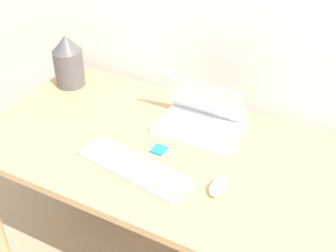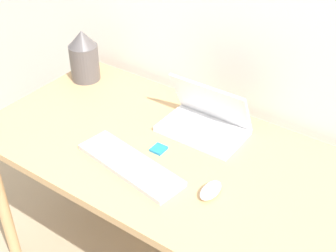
{
  "view_description": "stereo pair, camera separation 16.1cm",
  "coord_description": "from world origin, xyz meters",
  "px_view_note": "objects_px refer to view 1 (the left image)",
  "views": [
    {
      "loc": [
        0.61,
        -0.79,
        1.76
      ],
      "look_at": [
        -0.02,
        0.37,
        0.82
      ],
      "focal_mm": 50.0,
      "sensor_mm": 36.0,
      "label": 1
    },
    {
      "loc": [
        0.74,
        -0.71,
        1.76
      ],
      "look_at": [
        -0.02,
        0.37,
        0.82
      ],
      "focal_mm": 50.0,
      "sensor_mm": 36.0,
      "label": 2
    }
  ],
  "objects_px": {
    "laptop": "(201,118)",
    "vase": "(68,61)",
    "keyboard": "(134,167)",
    "mp3_player": "(159,150)",
    "mouse": "(219,186)"
  },
  "relations": [
    {
      "from": "laptop",
      "to": "vase",
      "type": "bearing_deg",
      "value": 177.09
    },
    {
      "from": "laptop",
      "to": "vase",
      "type": "xyz_separation_m",
      "value": [
        -0.64,
        0.03,
        0.07
      ]
    },
    {
      "from": "keyboard",
      "to": "mp3_player",
      "type": "distance_m",
      "value": 0.13
    },
    {
      "from": "laptop",
      "to": "keyboard",
      "type": "xyz_separation_m",
      "value": [
        -0.1,
        -0.33,
        -0.03
      ]
    },
    {
      "from": "laptop",
      "to": "vase",
      "type": "relative_size",
      "value": 1.37
    },
    {
      "from": "mouse",
      "to": "vase",
      "type": "relative_size",
      "value": 0.43
    },
    {
      "from": "vase",
      "to": "keyboard",
      "type": "bearing_deg",
      "value": -33.64
    },
    {
      "from": "mp3_player",
      "to": "vase",
      "type": "bearing_deg",
      "value": 157.93
    },
    {
      "from": "keyboard",
      "to": "mouse",
      "type": "relative_size",
      "value": 4.29
    },
    {
      "from": "vase",
      "to": "mp3_player",
      "type": "distance_m",
      "value": 0.62
    },
    {
      "from": "laptop",
      "to": "mp3_player",
      "type": "relative_size",
      "value": 5.96
    },
    {
      "from": "laptop",
      "to": "mouse",
      "type": "xyz_separation_m",
      "value": [
        0.2,
        -0.29,
        -0.03
      ]
    },
    {
      "from": "vase",
      "to": "mp3_player",
      "type": "xyz_separation_m",
      "value": [
        0.57,
        -0.23,
        -0.11
      ]
    },
    {
      "from": "keyboard",
      "to": "mouse",
      "type": "xyz_separation_m",
      "value": [
        0.29,
        0.04,
        0.01
      ]
    },
    {
      "from": "laptop",
      "to": "mouse",
      "type": "bearing_deg",
      "value": -55.63
    }
  ]
}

